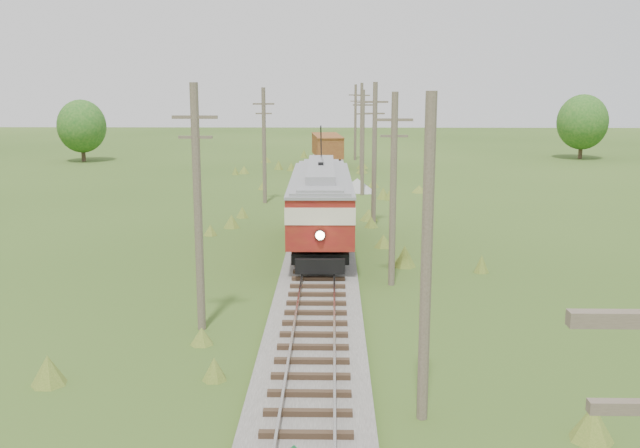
{
  "coord_description": "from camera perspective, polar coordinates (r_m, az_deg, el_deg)",
  "views": [
    {
      "loc": [
        0.65,
        -13.07,
        9.03
      ],
      "look_at": [
        0.0,
        22.08,
        1.98
      ],
      "focal_mm": 40.0,
      "sensor_mm": 36.0,
      "label": 1
    }
  ],
  "objects": [
    {
      "name": "tree_mid_b",
      "position": [
        90.11,
        20.26,
        7.66
      ],
      "size": [
        5.88,
        5.88,
        7.57
      ],
      "color": "#38281C",
      "rests_on": "ground"
    },
    {
      "name": "utility_pole_r_5",
      "position": [
        70.26,
        3.33,
        7.69
      ],
      "size": [
        1.6,
        0.3,
        8.9
      ],
      "color": "brown",
      "rests_on": "ground"
    },
    {
      "name": "gondola",
      "position": [
        77.12,
        0.58,
        6.18
      ],
      "size": [
        3.61,
        8.76,
        2.83
      ],
      "rotation": [
        0.0,
        0.0,
        0.1
      ],
      "color": "black",
      "rests_on": "ground"
    },
    {
      "name": "utility_pole_r_6",
      "position": [
        83.23,
        2.85,
        8.19
      ],
      "size": [
        1.6,
        0.3,
        8.7
      ],
      "color": "brown",
      "rests_on": "ground"
    },
    {
      "name": "gravel_pile",
      "position": [
        59.6,
        3.11,
        3.1
      ],
      "size": [
        2.98,
        3.16,
        1.08
      ],
      "color": "gray",
      "rests_on": "ground"
    },
    {
      "name": "utility_pole_r_1",
      "position": [
        18.81,
        8.51,
        -3.03
      ],
      "size": [
        0.3,
        0.3,
        8.8
      ],
      "color": "brown",
      "rests_on": "ground"
    },
    {
      "name": "streetcar",
      "position": [
        38.05,
        0.07,
        1.99
      ],
      "size": [
        3.35,
        13.72,
        6.25
      ],
      "rotation": [
        0.0,
        0.0,
        0.01
      ],
      "color": "black",
      "rests_on": "ground"
    },
    {
      "name": "utility_pole_r_4",
      "position": [
        57.31,
        3.43,
        6.61
      ],
      "size": [
        1.6,
        0.3,
        8.4
      ],
      "color": "brown",
      "rests_on": "ground"
    },
    {
      "name": "utility_pole_r_2",
      "position": [
        31.52,
        5.88,
        2.88
      ],
      "size": [
        1.6,
        0.3,
        8.6
      ],
      "color": "brown",
      "rests_on": "ground"
    },
    {
      "name": "railbed_main",
      "position": [
        47.9,
        0.27,
        0.71
      ],
      "size": [
        3.6,
        96.0,
        0.57
      ],
      "color": "#605B54",
      "rests_on": "ground"
    },
    {
      "name": "tree_mid_a",
      "position": [
        86.13,
        -18.53,
        7.43
      ],
      "size": [
        5.46,
        5.46,
        7.03
      ],
      "color": "#38281C",
      "rests_on": "ground"
    },
    {
      "name": "utility_pole_l_a",
      "position": [
        25.91,
        -9.75,
        1.4
      ],
      "size": [
        1.6,
        0.3,
        9.0
      ],
      "color": "brown",
      "rests_on": "ground"
    },
    {
      "name": "utility_pole_r_3",
      "position": [
        44.36,
        4.37,
        5.61
      ],
      "size": [
        1.6,
        0.3,
        9.0
      ],
      "color": "brown",
      "rests_on": "ground"
    },
    {
      "name": "utility_pole_l_b",
      "position": [
        53.52,
        -4.49,
        6.37
      ],
      "size": [
        1.6,
        0.3,
        8.6
      ],
      "color": "brown",
      "rests_on": "ground"
    }
  ]
}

